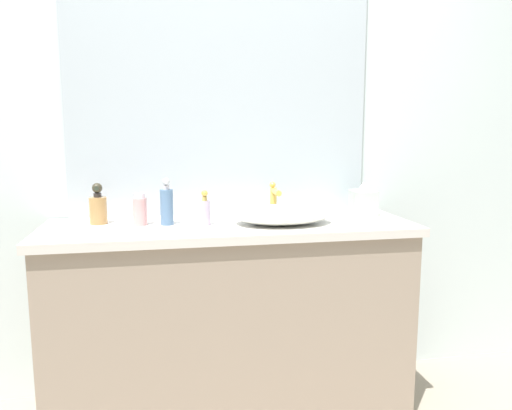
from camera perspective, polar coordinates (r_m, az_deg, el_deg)
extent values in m
cube|color=silver|center=(2.39, -4.41, 9.54)|extent=(6.00, 0.06, 2.60)
cube|color=gray|center=(2.26, -2.93, -13.43)|extent=(1.54, 0.49, 0.83)
cube|color=silver|center=(2.13, -3.02, -2.61)|extent=(1.58, 0.53, 0.04)
cube|color=#B2BCC6|center=(2.36, -4.07, 14.13)|extent=(1.41, 0.01, 1.25)
ellipsoid|color=silver|center=(2.12, 3.07, -1.08)|extent=(0.42, 0.29, 0.08)
cylinder|color=gold|center=(2.28, 2.02, 0.33)|extent=(0.03, 0.03, 0.13)
cylinder|color=gold|center=(2.22, 2.35, 1.51)|extent=(0.03, 0.11, 0.03)
sphere|color=gold|center=(2.29, 1.93, 2.35)|extent=(0.03, 0.03, 0.03)
cylinder|color=#C1ADCD|center=(2.09, -5.93, -0.92)|extent=(0.05, 0.05, 0.10)
cylinder|color=tan|center=(2.08, -5.96, 0.73)|extent=(0.02, 0.02, 0.02)
sphere|color=gold|center=(2.08, -5.97, 1.36)|extent=(0.03, 0.03, 0.03)
cylinder|color=gold|center=(2.07, -5.94, 1.32)|extent=(0.01, 0.02, 0.01)
cylinder|color=pink|center=(2.14, -13.26, -0.75)|extent=(0.06, 0.06, 0.12)
cylinder|color=silver|center=(2.13, -13.32, 1.06)|extent=(0.05, 0.05, 0.02)
cylinder|color=#B1844D|center=(2.21, -17.77, -0.61)|extent=(0.07, 0.07, 0.12)
cylinder|color=#2D2927|center=(2.20, -17.85, 1.10)|extent=(0.03, 0.03, 0.02)
sphere|color=#363224|center=(2.20, -17.89, 1.89)|extent=(0.04, 0.04, 0.04)
cylinder|color=#2E3428|center=(2.19, -17.92, 1.85)|extent=(0.02, 0.02, 0.02)
cylinder|color=#53759B|center=(2.12, -10.27, -0.26)|extent=(0.05, 0.05, 0.15)
cylinder|color=silver|center=(2.11, -10.34, 2.00)|extent=(0.02, 0.02, 0.02)
sphere|color=silver|center=(2.10, -10.36, 2.67)|extent=(0.03, 0.03, 0.03)
cylinder|color=silver|center=(2.09, -10.35, 2.64)|extent=(0.01, 0.02, 0.01)
cube|color=#ADC7B0|center=(2.39, 12.28, 0.29)|extent=(0.13, 0.13, 0.12)
cone|color=white|center=(2.38, 12.33, 2.09)|extent=(0.06, 0.06, 0.05)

